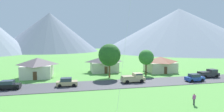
% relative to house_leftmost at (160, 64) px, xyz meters
% --- Properties ---
extents(road_strip, '(160.00, 7.96, 0.08)m').
position_rel_house_leftmost_xyz_m(road_strip, '(-17.81, -11.87, -2.31)').
color(road_strip, '#424247').
rests_on(road_strip, ground).
extents(mountain_far_west_ridge, '(138.23, 138.23, 37.42)m').
position_rel_house_leftmost_xyz_m(mountain_far_west_ridge, '(67.82, 96.56, 16.36)').
color(mountain_far_west_ridge, gray).
rests_on(mountain_far_west_ridge, ground).
extents(mountain_central_ridge, '(98.94, 98.94, 30.60)m').
position_rel_house_leftmost_xyz_m(mountain_central_ridge, '(71.36, 139.53, 12.95)').
color(mountain_central_ridge, gray).
rests_on(mountain_central_ridge, ground).
extents(mountain_east_ridge, '(83.73, 83.73, 33.53)m').
position_rel_house_leftmost_xyz_m(mountain_east_ridge, '(-43.92, 118.67, 14.41)').
color(mountain_east_ridge, slate).
rests_on(mountain_east_ridge, ground).
extents(house_leftmost, '(8.59, 7.27, 4.54)m').
position_rel_house_leftmost_xyz_m(house_leftmost, '(0.00, 0.00, 0.00)').
color(house_leftmost, beige).
rests_on(house_leftmost, ground).
extents(house_left_center, '(8.31, 6.94, 4.64)m').
position_rel_house_leftmost_xyz_m(house_left_center, '(-16.17, 3.91, 0.06)').
color(house_left_center, beige).
rests_on(house_left_center, ground).
extents(house_right_center, '(7.60, 8.52, 4.94)m').
position_rel_house_leftmost_xyz_m(house_right_center, '(-34.11, 0.06, 0.21)').
color(house_right_center, beige).
rests_on(house_right_center, ground).
extents(tree_near_left, '(4.07, 4.07, 6.88)m').
position_rel_house_leftmost_xyz_m(tree_near_left, '(-6.02, -3.69, 2.46)').
color(tree_near_left, '#4C3823').
rests_on(tree_near_left, ground).
extents(tree_left_of_center, '(5.58, 5.58, 8.52)m').
position_rel_house_leftmost_xyz_m(tree_left_of_center, '(-16.35, -4.85, 3.36)').
color(tree_left_of_center, brown).
rests_on(tree_left_of_center, ground).
extents(parked_car_blue_west_end, '(4.24, 2.16, 1.68)m').
position_rel_house_leftmost_xyz_m(parked_car_blue_west_end, '(1.67, -13.36, -1.48)').
color(parked_car_blue_west_end, '#2847A8').
rests_on(parked_car_blue_west_end, road_strip).
extents(parked_car_tan_mid_west, '(4.25, 2.17, 1.68)m').
position_rel_house_leftmost_xyz_m(parked_car_tan_mid_west, '(-26.63, -11.56, -1.48)').
color(parked_car_tan_mid_west, tan).
rests_on(parked_car_tan_mid_west, road_strip).
extents(parked_car_black_mid_east, '(4.23, 2.14, 1.68)m').
position_rel_house_leftmost_xyz_m(parked_car_black_mid_east, '(-37.42, -11.67, -1.48)').
color(parked_car_black_mid_east, black).
rests_on(parked_car_black_mid_east, road_strip).
extents(pickup_truck_sand_west_side, '(5.27, 2.48, 1.99)m').
position_rel_house_leftmost_xyz_m(pickup_truck_sand_west_side, '(-12.22, -11.22, -1.29)').
color(pickup_truck_sand_west_side, '#C6B284').
rests_on(pickup_truck_sand_west_side, road_strip).
extents(pickup_truck_charcoal_east_side, '(5.22, 2.37, 1.99)m').
position_rel_house_leftmost_xyz_m(pickup_truck_charcoal_east_side, '(8.19, -10.16, -1.29)').
color(pickup_truck_charcoal_east_side, '#333338').
rests_on(pickup_truck_charcoal_east_side, road_strip).
extents(watcher_person, '(0.56, 0.24, 1.68)m').
position_rel_house_leftmost_xyz_m(watcher_person, '(-8.39, -26.54, -1.47)').
color(watcher_person, '#3D3D42').
rests_on(watcher_person, ground).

